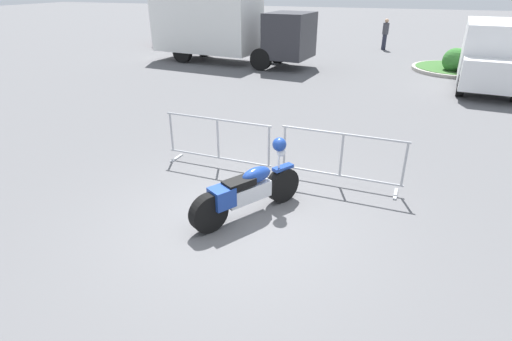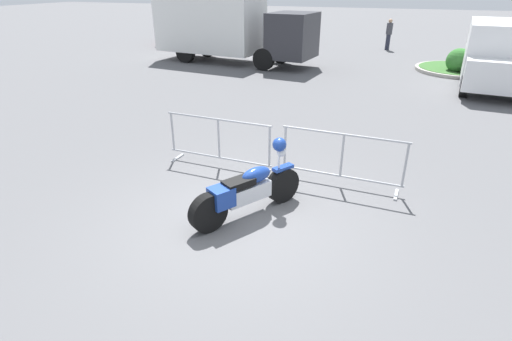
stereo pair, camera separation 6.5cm
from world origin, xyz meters
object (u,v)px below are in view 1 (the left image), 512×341
at_px(delivery_van, 492,53).
at_px(motorcycle, 248,190).
at_px(parked_car_white, 224,33).
at_px(pedestrian, 385,33).
at_px(crowd_barrier_near, 218,142).
at_px(box_truck, 223,27).
at_px(crowd_barrier_far, 341,159).
at_px(parked_car_maroon, 180,32).
at_px(parked_car_black, 272,34).

bearing_deg(delivery_van, motorcycle, -18.45).
bearing_deg(delivery_van, parked_car_white, -110.63).
height_order(parked_car_white, pedestrian, pedestrian).
distance_m(motorcycle, crowd_barrier_near, 2.07).
relative_size(box_truck, delivery_van, 1.53).
bearing_deg(parked_car_white, crowd_barrier_far, -150.75).
distance_m(crowd_barrier_far, delivery_van, 10.63).
distance_m(crowd_barrier_far, pedestrian, 17.93).
distance_m(delivery_van, parked_car_white, 15.25).
height_order(crowd_barrier_far, parked_car_maroon, parked_car_maroon).
bearing_deg(box_truck, crowd_barrier_far, -49.83).
relative_size(delivery_van, pedestrian, 3.06).
xyz_separation_m(crowd_barrier_near, delivery_van, (6.45, 9.86, 0.68)).
distance_m(crowd_barrier_far, parked_car_maroon, 20.85).
xyz_separation_m(box_truck, pedestrian, (7.09, 6.74, -0.72)).
distance_m(box_truck, parked_car_maroon, 7.62).
height_order(crowd_barrier_near, pedestrian, pedestrian).
relative_size(motorcycle, pedestrian, 1.15).
bearing_deg(delivery_van, parked_car_maroon, -105.88).
relative_size(crowd_barrier_near, box_truck, 0.30).
bearing_deg(parked_car_black, crowd_barrier_near, -167.29).
bearing_deg(box_truck, parked_car_black, 90.81).
bearing_deg(crowd_barrier_near, delivery_van, 56.81).
xyz_separation_m(parked_car_white, pedestrian, (9.48, 1.28, 0.20)).
relative_size(motorcycle, parked_car_white, 0.46).
distance_m(crowd_barrier_near, pedestrian, 18.07).
bearing_deg(crowd_barrier_near, pedestrian, 82.73).
bearing_deg(parked_car_white, delivery_van, -117.55).
bearing_deg(motorcycle, crowd_barrier_far, -6.22).
bearing_deg(crowd_barrier_near, box_truck, 113.27).
bearing_deg(box_truck, parked_car_white, 120.42).
distance_m(crowd_barrier_near, delivery_van, 11.81).
distance_m(crowd_barrier_near, crowd_barrier_far, 2.56).
height_order(motorcycle, crowd_barrier_far, motorcycle).
xyz_separation_m(crowd_barrier_far, parked_car_maroon, (-12.76, 16.48, 0.13)).
bearing_deg(pedestrian, crowd_barrier_far, 40.72).
bearing_deg(delivery_van, crowd_barrier_far, -15.74).
bearing_deg(parked_car_maroon, parked_car_white, -87.97).
bearing_deg(parked_car_maroon, pedestrian, -84.53).
height_order(parked_car_maroon, parked_car_black, parked_car_black).
height_order(delivery_van, pedestrian, delivery_van).
distance_m(parked_car_white, parked_car_black, 3.03).
xyz_separation_m(crowd_barrier_near, box_truck, (-4.81, 11.18, 1.08)).
xyz_separation_m(box_truck, parked_car_black, (0.61, 5.85, -0.94)).
distance_m(motorcycle, parked_car_white, 20.14).
distance_m(crowd_barrier_far, parked_car_black, 18.33).
distance_m(box_truck, delivery_van, 11.35).
xyz_separation_m(motorcycle, box_truck, (-6.09, 12.81, 1.16)).
distance_m(motorcycle, crowd_barrier_far, 2.07).
distance_m(box_truck, parked_car_white, 6.03).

